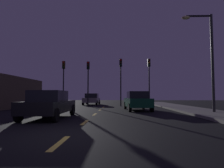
# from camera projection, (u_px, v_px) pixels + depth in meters

# --- Properties ---
(ground_plane) EXTENTS (80.00, 80.00, 0.00)m
(ground_plane) POSITION_uv_depth(u_px,v_px,m) (96.00, 113.00, 13.10)
(ground_plane) COLOR black
(sidewalk_curb_right) EXTENTS (3.00, 40.00, 0.15)m
(sidewalk_curb_right) POSITION_uv_depth(u_px,v_px,m) (207.00, 113.00, 12.89)
(sidewalk_curb_right) COLOR gray
(sidewalk_curb_right) RESTS_ON ground_plane
(lane_stripe_nearest) EXTENTS (0.16, 1.60, 0.01)m
(lane_stripe_nearest) POSITION_uv_depth(u_px,v_px,m) (60.00, 143.00, 4.91)
(lane_stripe_nearest) COLOR #EACC4C
(lane_stripe_nearest) RESTS_ON ground_plane
(lane_stripe_second) EXTENTS (0.16, 1.60, 0.01)m
(lane_stripe_second) POSITION_uv_depth(u_px,v_px,m) (85.00, 122.00, 8.71)
(lane_stripe_second) COLOR #EACC4C
(lane_stripe_second) RESTS_ON ground_plane
(lane_stripe_third) EXTENTS (0.16, 1.60, 0.01)m
(lane_stripe_third) POSITION_uv_depth(u_px,v_px,m) (95.00, 114.00, 12.50)
(lane_stripe_third) COLOR #EACC4C
(lane_stripe_third) RESTS_ON ground_plane
(lane_stripe_fourth) EXTENTS (0.16, 1.60, 0.01)m
(lane_stripe_fourth) POSITION_uv_depth(u_px,v_px,m) (100.00, 110.00, 16.29)
(lane_stripe_fourth) COLOR #EACC4C
(lane_stripe_fourth) RESTS_ON ground_plane
(lane_stripe_fifth) EXTENTS (0.16, 1.60, 0.01)m
(lane_stripe_fifth) POSITION_uv_depth(u_px,v_px,m) (103.00, 107.00, 20.08)
(lane_stripe_fifth) COLOR #EACC4C
(lane_stripe_fifth) RESTS_ON ground_plane
(traffic_signal_far_left) EXTENTS (0.32, 0.38, 5.26)m
(traffic_signal_far_left) POSITION_uv_depth(u_px,v_px,m) (64.00, 75.00, 22.48)
(traffic_signal_far_left) COLOR #2D2D30
(traffic_signal_far_left) RESTS_ON ground_plane
(traffic_signal_center_left) EXTENTS (0.32, 0.38, 5.19)m
(traffic_signal_center_left) POSITION_uv_depth(u_px,v_px,m) (88.00, 75.00, 22.40)
(traffic_signal_center_left) COLOR black
(traffic_signal_center_left) RESTS_ON ground_plane
(traffic_signal_center_right) EXTENTS (0.32, 0.38, 5.49)m
(traffic_signal_center_right) POSITION_uv_depth(u_px,v_px,m) (121.00, 73.00, 22.31)
(traffic_signal_center_right) COLOR black
(traffic_signal_center_right) RESTS_ON ground_plane
(traffic_signal_far_right) EXTENTS (0.32, 0.38, 5.48)m
(traffic_signal_far_right) POSITION_uv_depth(u_px,v_px,m) (149.00, 73.00, 22.21)
(traffic_signal_far_right) COLOR black
(traffic_signal_far_right) RESTS_ON ground_plane
(car_stopped_ahead) EXTENTS (2.14, 4.44, 1.56)m
(car_stopped_ahead) POSITION_uv_depth(u_px,v_px,m) (137.00, 101.00, 16.02)
(car_stopped_ahead) COLOR #0F4C2D
(car_stopped_ahead) RESTS_ON ground_plane
(car_adjacent_lane) EXTENTS (1.95, 4.56, 1.48)m
(car_adjacent_lane) POSITION_uv_depth(u_px,v_px,m) (50.00, 104.00, 10.47)
(car_adjacent_lane) COLOR black
(car_adjacent_lane) RESTS_ON ground_plane
(car_oncoming_far) EXTENTS (2.03, 3.97, 1.52)m
(car_oncoming_far) POSITION_uv_depth(u_px,v_px,m) (92.00, 99.00, 26.08)
(car_oncoming_far) COLOR gray
(car_oncoming_far) RESTS_ON ground_plane
(street_lamp_right) EXTENTS (2.06, 0.36, 6.69)m
(street_lamp_right) POSITION_uv_depth(u_px,v_px,m) (207.00, 53.00, 12.84)
(street_lamp_right) COLOR #2D2D30
(street_lamp_right) RESTS_ON ground_plane
(storefront_left) EXTENTS (4.42, 8.79, 3.05)m
(storefront_left) POSITION_uv_depth(u_px,v_px,m) (4.00, 93.00, 19.81)
(storefront_left) COLOR brown
(storefront_left) RESTS_ON ground_plane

